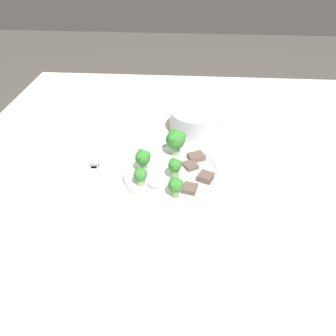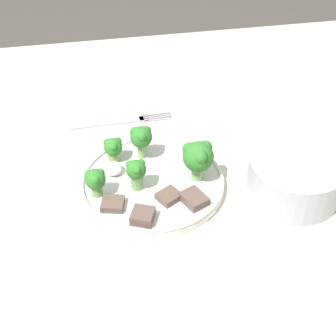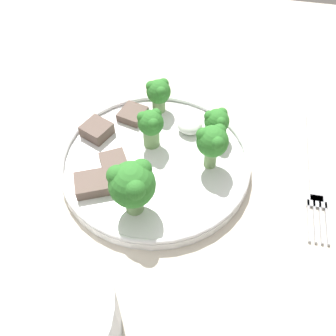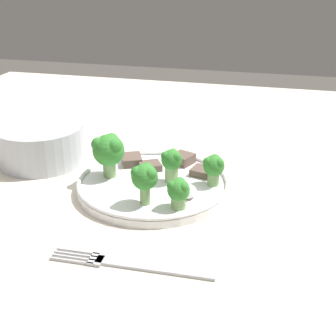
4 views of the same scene
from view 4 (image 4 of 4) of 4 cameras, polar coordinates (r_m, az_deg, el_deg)
name	(u,v)px [view 4 (image 4 of 4)]	position (r m, az deg, el deg)	size (l,w,h in m)	color
table	(107,213)	(0.85, -7.40, -5.42)	(1.27, 1.13, 0.72)	beige
dinner_plate	(153,184)	(0.74, -1.83, -2.02)	(0.24, 0.24, 0.02)	white
fork	(133,265)	(0.57, -4.32, -11.68)	(0.02, 0.20, 0.00)	#B2B2B7
cream_bowl	(41,145)	(0.86, -15.19, 2.73)	(0.15, 0.15, 0.07)	#B7BCC6
broccoli_floret_near_rim_left	(108,150)	(0.74, -7.27, 2.18)	(0.05, 0.05, 0.07)	#7FA866
broccoli_floret_center_left	(172,162)	(0.72, 0.44, 0.74)	(0.03, 0.03, 0.05)	#7FA866
broccoli_floret_back_left	(179,191)	(0.65, 1.30, -2.82)	(0.03, 0.03, 0.04)	#7FA866
broccoli_floret_front_left	(145,177)	(0.66, -2.86, -1.15)	(0.04, 0.04, 0.06)	#7FA866
broccoli_floret_center_back	(214,167)	(0.72, 5.60, 0.18)	(0.03, 0.03, 0.05)	#7FA866
meat_slice_front_slice	(183,159)	(0.80, 1.81, 1.13)	(0.04, 0.04, 0.02)	brown
meat_slice_middle_slice	(203,171)	(0.76, 4.30, -0.37)	(0.04, 0.04, 0.01)	brown
meat_slice_rear_slice	(150,166)	(0.78, -2.18, 0.25)	(0.04, 0.05, 0.01)	brown
meat_slice_edge_slice	(132,160)	(0.80, -4.47, 1.00)	(0.05, 0.05, 0.01)	brown
sauce_dollop	(187,191)	(0.69, 2.30, -2.86)	(0.03, 0.03, 0.02)	white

